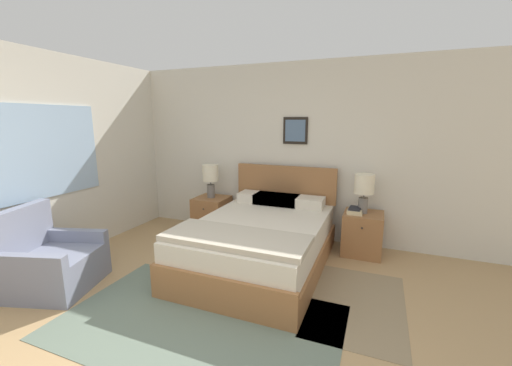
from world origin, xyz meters
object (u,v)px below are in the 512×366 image
(nightstand_near_window, at_px, (212,214))
(nightstand_by_door, at_px, (362,233))
(bed, at_px, (261,240))
(table_lamp_near_window, at_px, (211,176))
(armchair, at_px, (50,263))
(table_lamp_by_door, at_px, (364,187))

(nightstand_near_window, relative_size, nightstand_by_door, 1.00)
(bed, distance_m, table_lamp_near_window, 1.54)
(armchair, xyz_separation_m, table_lamp_by_door, (3.04, 2.17, 0.64))
(bed, height_order, table_lamp_by_door, bed)
(nightstand_near_window, height_order, table_lamp_by_door, table_lamp_by_door)
(table_lamp_near_window, bearing_deg, bed, -35.02)
(armchair, distance_m, table_lamp_near_window, 2.38)
(bed, height_order, armchair, bed)
(table_lamp_by_door, bearing_deg, armchair, -144.43)
(armchair, height_order, table_lamp_by_door, table_lamp_by_door)
(armchair, height_order, table_lamp_near_window, table_lamp_near_window)
(bed, xyz_separation_m, table_lamp_near_window, (-1.16, 0.82, 0.59))
(nightstand_by_door, bearing_deg, armchair, -144.67)
(table_lamp_near_window, bearing_deg, armchair, -108.77)
(nightstand_by_door, distance_m, table_lamp_near_window, 2.40)
(bed, distance_m, table_lamp_by_door, 1.52)
(table_lamp_near_window, xyz_separation_m, table_lamp_by_door, (2.30, 0.00, 0.00))
(armchair, bearing_deg, bed, 108.68)
(nightstand_by_door, bearing_deg, nightstand_near_window, 180.00)
(nightstand_near_window, xyz_separation_m, table_lamp_near_window, (-0.01, 0.01, 0.63))
(nightstand_by_door, bearing_deg, bed, -145.00)
(armchair, distance_m, nightstand_near_window, 2.29)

